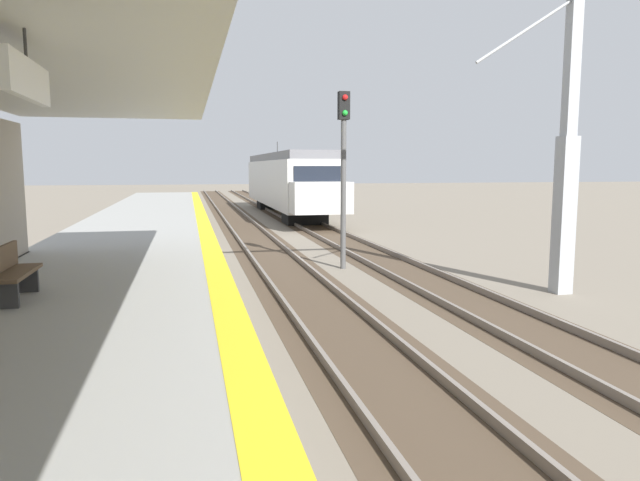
# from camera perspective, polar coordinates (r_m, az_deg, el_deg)

# --- Properties ---
(station_platform) EXTENTS (5.00, 80.00, 0.91)m
(station_platform) POSITION_cam_1_polar(r_m,az_deg,el_deg) (11.21, -21.30, -6.57)
(station_platform) COLOR #999993
(station_platform) RESTS_ON ground
(track_pair_nearest_platform) EXTENTS (2.34, 120.00, 0.16)m
(track_pair_nearest_platform) POSITION_cam_1_polar(r_m,az_deg,el_deg) (15.31, -2.42, -4.00)
(track_pair_nearest_platform) COLOR #4C3D2D
(track_pair_nearest_platform) RESTS_ON ground
(track_pair_middle) EXTENTS (2.34, 120.00, 0.16)m
(track_pair_middle) POSITION_cam_1_polar(r_m,az_deg,el_deg) (16.26, 9.47, -3.43)
(track_pair_middle) COLOR #4C3D2D
(track_pair_middle) RESTS_ON ground
(approaching_train) EXTENTS (2.93, 19.60, 4.76)m
(approaching_train) POSITION_cam_1_polar(r_m,az_deg,el_deg) (36.56, -3.23, 5.88)
(approaching_train) COLOR silver
(approaching_train) RESTS_ON ground
(rail_signal_post) EXTENTS (0.32, 0.34, 5.20)m
(rail_signal_post) POSITION_cam_1_polar(r_m,az_deg,el_deg) (17.17, 2.33, 7.77)
(rail_signal_post) COLOR #4C4C4C
(rail_signal_post) RESTS_ON ground
(catenary_pylon_far_side) EXTENTS (5.00, 0.40, 7.50)m
(catenary_pylon_far_side) POSITION_cam_1_polar(r_m,az_deg,el_deg) (14.79, 22.24, 8.92)
(catenary_pylon_far_side) COLOR #9EA3A8
(catenary_pylon_far_side) RESTS_ON ground
(platform_bench) EXTENTS (0.45, 1.60, 0.88)m
(platform_bench) POSITION_cam_1_polar(r_m,az_deg,el_deg) (10.53, -28.10, -2.67)
(platform_bench) COLOR brown
(platform_bench) RESTS_ON station_platform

